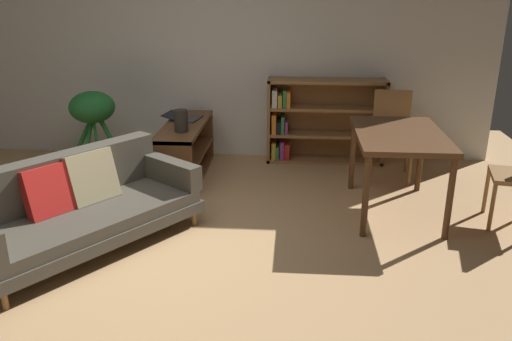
{
  "coord_description": "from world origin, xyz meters",
  "views": [
    {
      "loc": [
        1.04,
        -3.66,
        2.06
      ],
      "look_at": [
        0.72,
        0.52,
        0.56
      ],
      "focal_mm": 36.73,
      "sensor_mm": 36.0,
      "label": 1
    }
  ],
  "objects_px": {
    "media_console": "(185,151)",
    "bookshelf": "(318,121)",
    "desk_speaker": "(181,121)",
    "open_laptop": "(184,117)",
    "fabric_couch": "(78,205)",
    "dining_table": "(399,142)",
    "potted_floor_plant": "(93,117)",
    "dining_chair_far": "(391,129)"
  },
  "relations": [
    {
      "from": "dining_chair_far",
      "to": "potted_floor_plant",
      "type": "bearing_deg",
      "value": -178.71
    },
    {
      "from": "media_console",
      "to": "bookshelf",
      "type": "height_order",
      "value": "bookshelf"
    },
    {
      "from": "fabric_couch",
      "to": "dining_table",
      "type": "height_order",
      "value": "dining_table"
    },
    {
      "from": "open_laptop",
      "to": "dining_table",
      "type": "relative_size",
      "value": 0.37
    },
    {
      "from": "media_console",
      "to": "dining_chair_far",
      "type": "bearing_deg",
      "value": 5.02
    },
    {
      "from": "potted_floor_plant",
      "to": "dining_chair_far",
      "type": "distance_m",
      "value": 3.35
    },
    {
      "from": "fabric_couch",
      "to": "dining_table",
      "type": "relative_size",
      "value": 1.64
    },
    {
      "from": "potted_floor_plant",
      "to": "bookshelf",
      "type": "xyz_separation_m",
      "value": [
        2.57,
        0.55,
        -0.14
      ]
    },
    {
      "from": "fabric_couch",
      "to": "dining_chair_far",
      "type": "xyz_separation_m",
      "value": [
        2.82,
        1.89,
        0.19
      ]
    },
    {
      "from": "potted_floor_plant",
      "to": "dining_chair_far",
      "type": "bearing_deg",
      "value": 1.29
    },
    {
      "from": "media_console",
      "to": "dining_table",
      "type": "xyz_separation_m",
      "value": [
        2.17,
        -0.82,
        0.4
      ]
    },
    {
      "from": "bookshelf",
      "to": "media_console",
      "type": "bearing_deg",
      "value": -155.71
    },
    {
      "from": "potted_floor_plant",
      "to": "dining_table",
      "type": "xyz_separation_m",
      "value": [
        3.24,
        -0.95,
        0.06
      ]
    },
    {
      "from": "dining_chair_far",
      "to": "bookshelf",
      "type": "distance_m",
      "value": 0.92
    },
    {
      "from": "desk_speaker",
      "to": "potted_floor_plant",
      "type": "bearing_deg",
      "value": 158.65
    },
    {
      "from": "open_laptop",
      "to": "desk_speaker",
      "type": "height_order",
      "value": "desk_speaker"
    },
    {
      "from": "media_console",
      "to": "dining_chair_far",
      "type": "xyz_separation_m",
      "value": [
        2.28,
        0.2,
        0.25
      ]
    },
    {
      "from": "media_console",
      "to": "dining_chair_far",
      "type": "height_order",
      "value": "dining_chair_far"
    },
    {
      "from": "open_laptop",
      "to": "potted_floor_plant",
      "type": "distance_m",
      "value": 1.03
    },
    {
      "from": "fabric_couch",
      "to": "dining_table",
      "type": "bearing_deg",
      "value": 17.89
    },
    {
      "from": "dining_table",
      "to": "fabric_couch",
      "type": "bearing_deg",
      "value": -162.11
    },
    {
      "from": "media_console",
      "to": "bookshelf",
      "type": "relative_size",
      "value": 0.97
    },
    {
      "from": "desk_speaker",
      "to": "dining_chair_far",
      "type": "relative_size",
      "value": 0.24
    },
    {
      "from": "open_laptop",
      "to": "bookshelf",
      "type": "height_order",
      "value": "bookshelf"
    },
    {
      "from": "potted_floor_plant",
      "to": "dining_table",
      "type": "bearing_deg",
      "value": -16.27
    },
    {
      "from": "potted_floor_plant",
      "to": "bookshelf",
      "type": "relative_size",
      "value": 0.66
    },
    {
      "from": "desk_speaker",
      "to": "open_laptop",
      "type": "bearing_deg",
      "value": 98.93
    },
    {
      "from": "open_laptop",
      "to": "bookshelf",
      "type": "bearing_deg",
      "value": 16.39
    },
    {
      "from": "potted_floor_plant",
      "to": "dining_chair_far",
      "type": "xyz_separation_m",
      "value": [
        3.35,
        0.08,
        -0.09
      ]
    },
    {
      "from": "media_console",
      "to": "bookshelf",
      "type": "bearing_deg",
      "value": 24.29
    },
    {
      "from": "bookshelf",
      "to": "desk_speaker",
      "type": "bearing_deg",
      "value": -146.02
    },
    {
      "from": "dining_table",
      "to": "bookshelf",
      "type": "distance_m",
      "value": 1.65
    },
    {
      "from": "potted_floor_plant",
      "to": "dining_table",
      "type": "distance_m",
      "value": 3.37
    },
    {
      "from": "dining_table",
      "to": "potted_floor_plant",
      "type": "bearing_deg",
      "value": 163.73
    },
    {
      "from": "open_laptop",
      "to": "dining_chair_far",
      "type": "relative_size",
      "value": 0.47
    },
    {
      "from": "potted_floor_plant",
      "to": "dining_table",
      "type": "height_order",
      "value": "potted_floor_plant"
    },
    {
      "from": "open_laptop",
      "to": "potted_floor_plant",
      "type": "xyz_separation_m",
      "value": [
        -1.02,
        -0.1,
        0.01
      ]
    },
    {
      "from": "dining_table",
      "to": "dining_chair_far",
      "type": "relative_size",
      "value": 1.28
    },
    {
      "from": "dining_table",
      "to": "dining_chair_far",
      "type": "xyz_separation_m",
      "value": [
        0.11,
        1.02,
        -0.15
      ]
    },
    {
      "from": "media_console",
      "to": "desk_speaker",
      "type": "distance_m",
      "value": 0.53
    },
    {
      "from": "fabric_couch",
      "to": "dining_chair_far",
      "type": "distance_m",
      "value": 3.4
    },
    {
      "from": "media_console",
      "to": "potted_floor_plant",
      "type": "height_order",
      "value": "potted_floor_plant"
    }
  ]
}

